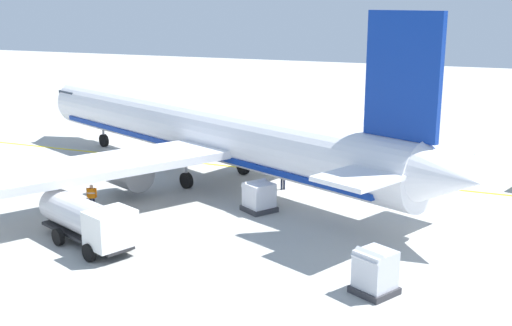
% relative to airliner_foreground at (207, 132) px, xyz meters
% --- Properties ---
extents(airliner_foreground, '(33.12, 39.31, 11.90)m').
position_rel_airliner_foreground_xyz_m(airliner_foreground, '(0.00, 0.00, 0.00)').
color(airliner_foreground, white).
rests_on(airliner_foreground, ground).
extents(service_truck_fuel, '(4.35, 6.85, 2.40)m').
position_rel_airliner_foreground_xyz_m(service_truck_fuel, '(-13.96, -0.03, -1.99)').
color(service_truck_fuel, white).
rests_on(service_truck_fuel, ground).
extents(cargo_container_near, '(2.37, 2.37, 1.87)m').
position_rel_airliner_foreground_xyz_m(cargo_container_near, '(-5.37, -6.13, -2.51)').
color(cargo_container_near, '#333338').
rests_on(cargo_container_near, ground).
extents(cargo_container_mid, '(2.25, 2.25, 2.08)m').
position_rel_airliner_foreground_xyz_m(cargo_container_mid, '(-13.96, -15.02, -2.40)').
color(cargo_container_mid, '#333338').
rests_on(cargo_container_mid, ground).
extents(crew_marshaller, '(0.47, 0.49, 1.61)m').
position_rel_airliner_foreground_xyz_m(crew_marshaller, '(-0.55, -5.93, -2.45)').
color(crew_marshaller, '#191E33').
rests_on(crew_marshaller, ground).
extents(crew_loader_left, '(0.46, 0.51, 1.75)m').
position_rel_airliner_foreground_xyz_m(crew_loader_left, '(4.17, -5.30, -2.36)').
color(crew_loader_left, '#191E33').
rests_on(crew_loader_left, ground).
extents(crew_loader_right, '(0.36, 0.60, 1.64)m').
position_rel_airliner_foreground_xyz_m(crew_loader_right, '(-9.17, 3.20, -2.43)').
color(crew_loader_right, '#191E33').
rests_on(crew_loader_right, ground).
extents(crew_supervisor, '(0.50, 0.47, 1.69)m').
position_rel_airliner_foreground_xyz_m(crew_supervisor, '(3.57, -13.61, -2.40)').
color(crew_supervisor, '#191E33').
rests_on(crew_supervisor, ground).
extents(apron_guide_line, '(0.30, 60.00, 0.01)m').
position_rel_airliner_foreground_xyz_m(apron_guide_line, '(3.79, -4.48, -3.39)').
color(apron_guide_line, yellow).
rests_on(apron_guide_line, ground).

